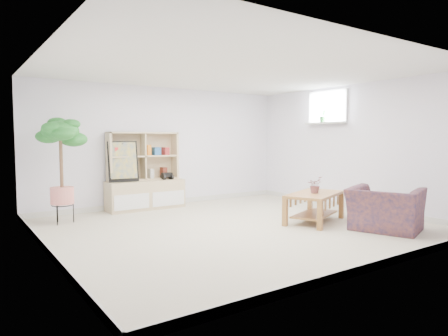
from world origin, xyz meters
TOP-DOWN VIEW (x-y plane):
  - floor at (0.00, 0.00)m, footprint 5.50×5.00m
  - ceiling at (0.00, 0.00)m, footprint 5.50×5.00m
  - walls at (0.00, 0.00)m, footprint 5.51×5.01m
  - baseboard at (0.00, 0.00)m, footprint 5.50×5.00m
  - window at (2.73, 0.60)m, footprint 0.10×0.98m
  - window_sill at (2.67, 0.60)m, footprint 0.14×1.00m
  - storage_unit at (-0.55, 2.24)m, footprint 1.49×0.50m
  - poster at (-1.00, 2.22)m, footprint 0.56×0.19m
  - toy_truck at (-0.13, 2.15)m, footprint 0.30×0.21m
  - coffee_table at (1.26, -0.45)m, footprint 1.33×1.04m
  - table_plant at (1.25, -0.45)m, footprint 0.30×0.28m
  - floor_tree at (-2.18, 1.78)m, footprint 0.76×0.76m
  - armchair at (1.66, -1.48)m, footprint 1.14×1.22m
  - sill_plant at (2.67, 0.67)m, footprint 0.17×0.15m

SIDE VIEW (x-z plane):
  - floor at x=0.00m, z-range -0.01..0.01m
  - baseboard at x=0.00m, z-range 0.00..0.10m
  - coffee_table at x=1.26m, z-range 0.00..0.48m
  - armchair at x=1.66m, z-range 0.00..0.73m
  - table_plant at x=1.25m, z-range 0.48..0.75m
  - toy_truck at x=-0.13m, z-range 0.56..0.71m
  - storage_unit at x=-0.55m, z-range 0.00..1.49m
  - floor_tree at x=-2.18m, z-range 0.00..1.72m
  - poster at x=-1.00m, z-range 0.56..1.32m
  - walls at x=0.00m, z-range 0.00..2.40m
  - window_sill at x=2.67m, z-range 1.66..1.70m
  - sill_plant at x=2.67m, z-range 1.70..1.95m
  - window at x=2.73m, z-range 1.66..2.34m
  - ceiling at x=0.00m, z-range 2.40..2.40m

